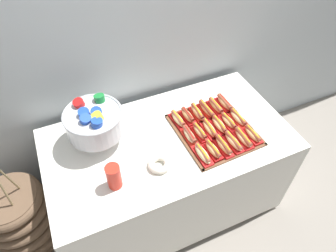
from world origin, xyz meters
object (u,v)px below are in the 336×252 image
(hot_dog_11, at_px, (238,118))
(hot_dog_14, at_px, (197,113))
(hot_dog_12, at_px, (178,119))
(donut, at_px, (159,164))
(hot_dog_1, at_px, (213,150))
(hot_dog_6, at_px, (190,136))
(hot_dog_8, at_px, (210,129))
(serving_tray, at_px, (214,130))
(hot_dog_2, at_px, (223,146))
(hot_dog_0, at_px, (202,154))
(punch_bowl, at_px, (94,121))
(floor_vase, at_px, (22,217))
(hot_dog_17, at_px, (225,103))
(hot_dog_13, at_px, (188,116))
(hot_dog_7, at_px, (200,132))
(hot_dog_3, at_px, (233,142))
(hot_dog_16, at_px, (216,106))
(hot_dog_10, at_px, (229,122))
(hot_dog_5, at_px, (253,134))
(hot_dog_15, at_px, (207,110))
(buffet_table, at_px, (169,171))
(cup_stack, at_px, (114,177))
(hot_dog_4, at_px, (243,138))
(hot_dog_9, at_px, (219,125))

(hot_dog_11, xyz_separation_m, hot_dog_14, (-0.23, 0.16, 0.00))
(hot_dog_12, bearing_deg, donut, -132.15)
(hot_dog_1, distance_m, hot_dog_6, 0.18)
(hot_dog_8, bearing_deg, hot_dog_12, 134.28)
(serving_tray, bearing_deg, hot_dog_2, -100.79)
(hot_dog_0, xyz_separation_m, punch_bowl, (-0.55, 0.39, 0.14))
(floor_vase, distance_m, hot_dog_17, 1.68)
(hot_dog_6, height_order, hot_dog_13, same)
(hot_dog_8, bearing_deg, hot_dog_7, -177.99)
(hot_dog_3, height_order, hot_dog_11, hot_dog_3)
(hot_dog_0, height_order, hot_dog_16, hot_dog_16)
(hot_dog_10, bearing_deg, hot_dog_0, -149.18)
(hot_dog_7, bearing_deg, hot_dog_5, -26.80)
(hot_dog_15, bearing_deg, donut, -148.85)
(hot_dog_7, xyz_separation_m, hot_dog_17, (0.29, 0.18, 0.00))
(buffet_table, bearing_deg, cup_stack, -154.48)
(hot_dog_8, relative_size, punch_bowl, 0.50)
(hot_dog_7, xyz_separation_m, hot_dog_15, (0.14, 0.17, -0.00))
(buffet_table, bearing_deg, punch_bowl, 158.65)
(hot_dog_4, bearing_deg, hot_dog_1, -177.99)
(hot_dog_6, relative_size, hot_dog_11, 0.87)
(hot_dog_15, bearing_deg, buffet_table, -162.20)
(cup_stack, height_order, donut, cup_stack)
(hot_dog_5, xyz_separation_m, hot_dog_12, (-0.39, 0.32, 0.00))
(hot_dog_4, bearing_deg, hot_dog_8, 134.28)
(hot_dog_0, relative_size, hot_dog_15, 0.99)
(hot_dog_8, bearing_deg, hot_dog_9, 2.01)
(hot_dog_5, height_order, hot_dog_17, hot_dog_17)
(hot_dog_5, distance_m, hot_dog_17, 0.33)
(hot_dog_2, bearing_deg, hot_dog_5, 2.01)
(hot_dog_1, xyz_separation_m, hot_dog_6, (-0.08, 0.16, 0.00))
(hot_dog_7, xyz_separation_m, hot_dog_16, (0.22, 0.17, 0.00))
(hot_dog_2, bearing_deg, hot_dog_17, 57.72)
(hot_dog_4, xyz_separation_m, punch_bowl, (-0.85, 0.38, 0.14))
(hot_dog_2, height_order, hot_dog_3, hot_dog_2)
(punch_bowl, bearing_deg, floor_vase, -179.29)
(hot_dog_5, height_order, hot_dog_8, same)
(hot_dog_1, xyz_separation_m, hot_dog_7, (-0.01, 0.16, 0.00))
(hot_dog_0, height_order, hot_dog_5, hot_dog_0)
(hot_dog_4, bearing_deg, cup_stack, 178.81)
(hot_dog_10, relative_size, cup_stack, 0.95)
(hot_dog_6, distance_m, hot_dog_17, 0.41)
(serving_tray, xyz_separation_m, hot_dog_1, (-0.11, -0.17, 0.03))
(floor_vase, bearing_deg, hot_dog_7, -9.71)
(hot_dog_9, relative_size, donut, 1.25)
(hot_dog_4, xyz_separation_m, hot_dog_9, (-0.08, 0.16, -0.00))
(floor_vase, height_order, hot_dog_14, floor_vase)
(hot_dog_2, distance_m, hot_dog_16, 0.36)
(buffet_table, height_order, hot_dog_16, hot_dog_16)
(cup_stack, bearing_deg, hot_dog_0, -2.95)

